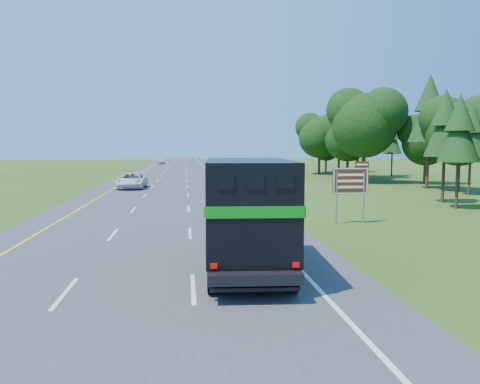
{
  "coord_description": "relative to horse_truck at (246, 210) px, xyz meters",
  "views": [
    {
      "loc": [
        1.63,
        -11.56,
        4.21
      ],
      "look_at": [
        4.58,
        13.5,
        1.78
      ],
      "focal_mm": 35.0,
      "sensor_mm": 36.0,
      "label": 1
    }
  ],
  "objects": [
    {
      "name": "exit_sign",
      "position": [
        6.94,
        8.74,
        0.18
      ],
      "size": [
        2.02,
        0.12,
        3.43
      ],
      "rotation": [
        0.0,
        0.0,
        0.01
      ],
      "color": "gray",
      "rests_on": "ground"
    },
    {
      "name": "road",
      "position": [
        -3.72,
        45.67,
        -2.03
      ],
      "size": [
        15.0,
        260.0,
        0.04
      ],
      "primitive_type": "cube",
      "color": "#38383A",
      "rests_on": "ground"
    },
    {
      "name": "delineator",
      "position": [
        5.25,
        12.45,
        -1.47
      ],
      "size": [
        0.09,
        0.05,
        1.08
      ],
      "color": "#E2410B",
      "rests_on": "ground"
    },
    {
      "name": "horse_truck",
      "position": [
        0.0,
        0.0,
        0.0
      ],
      "size": [
        3.17,
        8.63,
        3.75
      ],
      "rotation": [
        0.0,
        0.0,
        -0.07
      ],
      "color": "black",
      "rests_on": "road"
    },
    {
      "name": "white_suv",
      "position": [
        -7.43,
        32.13,
        -1.22
      ],
      "size": [
        2.74,
        5.73,
        1.58
      ],
      "primitive_type": "imported",
      "rotation": [
        0.0,
        0.0,
        -0.02
      ],
      "color": "silver",
      "rests_on": "road"
    },
    {
      "name": "far_car",
      "position": [
        -7.86,
        100.48,
        -1.3
      ],
      "size": [
        1.87,
        4.23,
        1.42
      ],
      "primitive_type": "imported",
      "rotation": [
        0.0,
        0.0,
        0.05
      ],
      "color": "#B7B7BE",
      "rests_on": "road"
    },
    {
      "name": "lane_markings",
      "position": [
        -3.72,
        45.67,
        -2.0
      ],
      "size": [
        11.15,
        260.0,
        0.01
      ],
      "color": "yellow",
      "rests_on": "road"
    },
    {
      "name": "ground",
      "position": [
        -3.72,
        -4.33,
        -2.05
      ],
      "size": [
        300.0,
        300.0,
        0.0
      ],
      "primitive_type": "plane",
      "color": "#284512",
      "rests_on": "ground"
    },
    {
      "name": "tree_wall_right",
      "position": [
        22.28,
        25.67,
        3.95
      ],
      "size": [
        16.0,
        100.0,
        12.0
      ],
      "primitive_type": null,
      "color": "black",
      "rests_on": "ground"
    }
  ]
}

